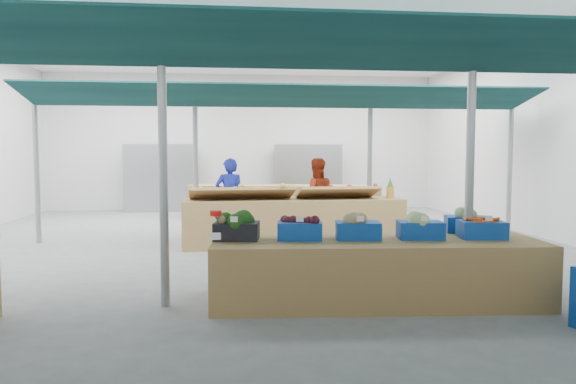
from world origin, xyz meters
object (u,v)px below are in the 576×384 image
(veg_counter, at_px, (375,270))
(vendor_right, at_px, (316,197))
(fruit_counter, at_px, (294,222))
(vendor_left, at_px, (230,198))

(veg_counter, xyz_separation_m, vendor_right, (0.07, 4.89, 0.45))
(vendor_right, bearing_deg, fruit_counter, 59.61)
(fruit_counter, distance_m, vendor_right, 1.31)
(vendor_left, height_order, vendor_right, same)
(veg_counter, relative_size, vendor_right, 2.28)
(veg_counter, distance_m, fruit_counter, 3.83)
(veg_counter, height_order, vendor_left, vendor_left)
(veg_counter, height_order, fruit_counter, fruit_counter)
(vendor_left, distance_m, vendor_right, 1.80)
(veg_counter, xyz_separation_m, vendor_left, (-1.73, 4.89, 0.45))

